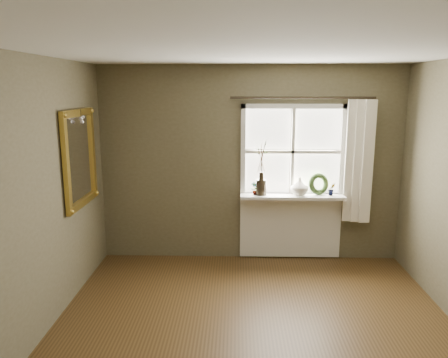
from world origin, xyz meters
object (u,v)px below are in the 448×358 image
object	(u,v)px
cream_vase	(300,186)
gilt_mirror	(80,158)
dark_jug	(261,187)
wreath	(319,186)

from	to	relation	value
cream_vase	gilt_mirror	distance (m)	2.76
dark_jug	cream_vase	world-z (taller)	cream_vase
cream_vase	gilt_mirror	world-z (taller)	gilt_mirror
dark_jug	wreath	size ratio (longest dim) A/B	0.70
gilt_mirror	dark_jug	bearing A→B (deg)	19.70
cream_vase	gilt_mirror	bearing A→B (deg)	-163.88
dark_jug	wreath	xyz separation A→B (m)	(0.76, 0.04, 0.01)
dark_jug	gilt_mirror	bearing A→B (deg)	-160.30
dark_jug	gilt_mirror	size ratio (longest dim) A/B	0.19
wreath	gilt_mirror	world-z (taller)	gilt_mirror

